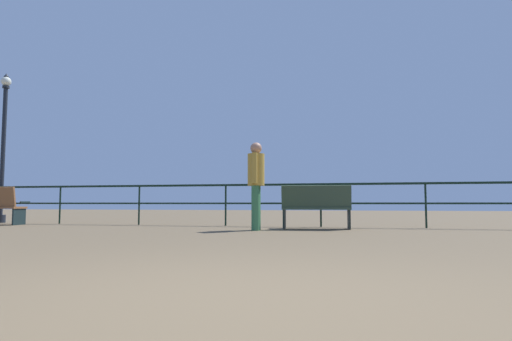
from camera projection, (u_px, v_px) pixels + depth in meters
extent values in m
plane|color=brown|center=(224.00, 304.00, 2.35)|extent=(60.00, 60.00, 0.00)
cube|color=black|center=(321.00, 184.00, 9.98)|extent=(22.87, 0.05, 0.05)
cube|color=black|center=(321.00, 203.00, 9.95)|extent=(22.87, 0.04, 0.04)
cylinder|color=black|center=(60.00, 205.00, 11.42)|extent=(0.04, 0.04, 0.98)
cylinder|color=black|center=(139.00, 205.00, 10.93)|extent=(0.04, 0.04, 0.98)
cylinder|color=black|center=(226.00, 205.00, 10.43)|extent=(0.04, 0.04, 0.98)
cylinder|color=black|center=(321.00, 205.00, 9.94)|extent=(0.04, 0.04, 0.98)
cylinder|color=black|center=(426.00, 206.00, 9.45)|extent=(0.04, 0.04, 0.98)
cube|color=black|center=(19.00, 216.00, 10.79)|extent=(0.07, 0.45, 0.43)
cube|color=black|center=(25.00, 202.00, 11.01)|extent=(0.06, 0.35, 0.04)
cube|color=#314433|center=(316.00, 208.00, 9.16)|extent=(1.47, 0.59, 0.05)
cube|color=#314433|center=(316.00, 197.00, 8.96)|extent=(1.45, 0.24, 0.48)
cube|color=black|center=(349.00, 219.00, 9.05)|extent=(0.07, 0.43, 0.43)
cube|color=black|center=(348.00, 202.00, 9.26)|extent=(0.06, 0.34, 0.04)
cube|color=black|center=(284.00, 218.00, 9.24)|extent=(0.07, 0.43, 0.43)
cube|color=black|center=(285.00, 202.00, 9.45)|extent=(0.06, 0.34, 0.04)
cylinder|color=black|center=(0.00, 219.00, 12.02)|extent=(0.28, 0.28, 0.22)
cylinder|color=black|center=(3.00, 151.00, 12.16)|extent=(0.12, 0.12, 3.60)
cylinder|color=black|center=(6.00, 87.00, 12.30)|extent=(0.18, 0.18, 0.06)
sphere|color=silver|center=(6.00, 81.00, 12.31)|extent=(0.27, 0.27, 0.27)
cone|color=black|center=(6.00, 75.00, 12.33)|extent=(0.14, 0.14, 0.10)
cylinder|color=#346E44|center=(257.00, 208.00, 8.78)|extent=(0.16, 0.16, 0.90)
cylinder|color=#346E44|center=(255.00, 208.00, 8.61)|extent=(0.16, 0.16, 0.90)
cylinder|color=#B08832|center=(256.00, 170.00, 8.75)|extent=(0.34, 0.34, 0.65)
cylinder|color=#B08832|center=(258.00, 170.00, 8.98)|extent=(0.12, 0.12, 0.61)
cylinder|color=#B08832|center=(254.00, 168.00, 8.53)|extent=(0.12, 0.12, 0.61)
sphere|color=#A4745C|center=(256.00, 148.00, 8.79)|extent=(0.23, 0.23, 0.23)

